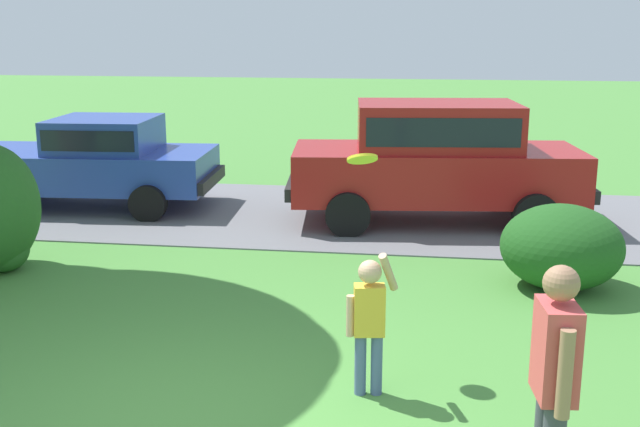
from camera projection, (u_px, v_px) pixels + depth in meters
name	position (u px, v px, depth m)	size (l,w,h in m)	color
driveway_strip	(315.00, 214.00, 13.03)	(28.00, 4.40, 0.02)	slate
shrub_centre_left	(561.00, 247.00, 9.34)	(1.46, 1.42, 1.02)	#1E511C
parked_sedan	(94.00, 159.00, 13.39)	(4.50, 2.29, 1.56)	#28429E
parked_suv	(436.00, 156.00, 12.32)	(4.86, 2.47, 1.92)	maroon
child_thrower	(369.00, 316.00, 6.58)	(0.43, 0.30, 1.29)	#4C608C
frisbee	(362.00, 159.00, 6.98)	(0.30, 0.26, 0.18)	yellow
adult_onlooker	(553.00, 384.00, 4.75)	(0.25, 0.53, 1.74)	#3F3F4C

